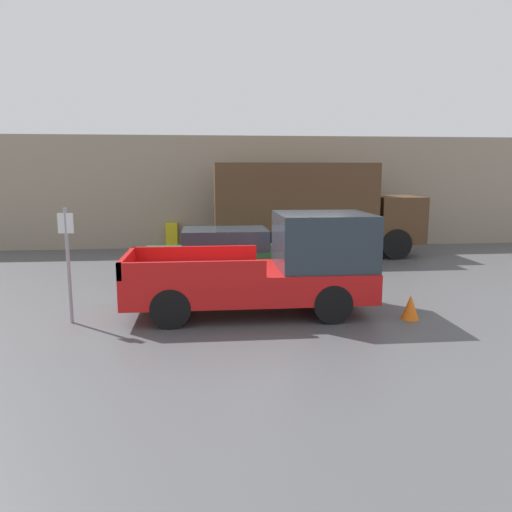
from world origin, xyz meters
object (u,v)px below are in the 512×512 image
at_px(traffic_cone, 410,307).
at_px(parking_sign, 68,259).
at_px(car, 222,254).
at_px(delivery_truck, 308,206).
at_px(pickup_truck, 275,267).
at_px(newspaper_box, 172,236).

bearing_deg(traffic_cone, parking_sign, 176.22).
bearing_deg(car, delivery_truck, 50.57).
height_order(pickup_truck, car, pickup_truck).
xyz_separation_m(pickup_truck, newspaper_box, (-2.80, 9.26, -0.49)).
height_order(delivery_truck, parking_sign, delivery_truck).
xyz_separation_m(newspaper_box, traffic_cone, (5.55, -10.10, -0.26)).
distance_m(delivery_truck, traffic_cone, 8.21).
distance_m(car, traffic_cone, 5.60).
bearing_deg(parking_sign, pickup_truck, 5.10).
height_order(parking_sign, traffic_cone, parking_sign).
bearing_deg(delivery_truck, car, -129.43).
distance_m(parking_sign, newspaper_box, 9.78).
relative_size(parking_sign, newspaper_box, 2.27).
height_order(pickup_truck, traffic_cone, pickup_truck).
bearing_deg(pickup_truck, parking_sign, -174.90).
bearing_deg(pickup_truck, car, 107.48).
xyz_separation_m(pickup_truck, car, (-1.03, 3.27, -0.24)).
relative_size(car, traffic_cone, 8.28).
distance_m(car, newspaper_box, 6.26).
xyz_separation_m(parking_sign, traffic_cone, (6.97, -0.46, -1.06)).
height_order(parking_sign, newspaper_box, parking_sign).
height_order(car, parking_sign, parking_sign).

